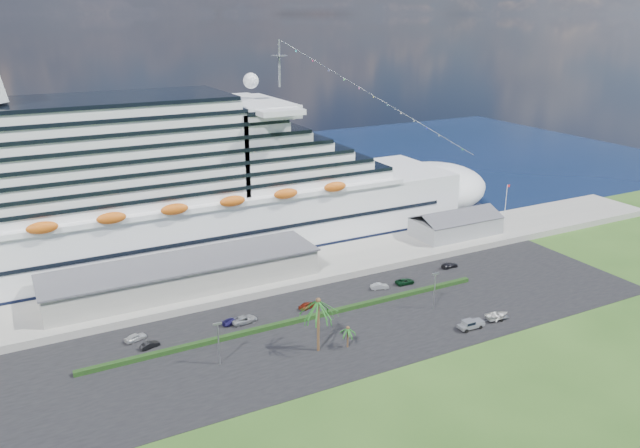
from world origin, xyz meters
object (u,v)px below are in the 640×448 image
pickup_truck (471,324)px  boat_trailer (497,315)px  parked_car_3 (232,321)px  cruise_ship (168,196)px

pickup_truck → boat_trailer: (7.27, 0.28, 0.09)m
parked_car_3 → pickup_truck: size_ratio=0.78×
pickup_truck → boat_trailer: 7.28m
parked_car_3 → boat_trailer: bearing=-129.3°
parked_car_3 → pickup_truck: (41.66, -24.32, 0.44)m
cruise_ship → boat_trailer: size_ratio=30.85×
pickup_truck → parked_car_3: bearing=149.7°
cruise_ship → pickup_truck: (42.52, -66.73, -15.50)m
cruise_ship → boat_trailer: 84.45m
parked_car_3 → cruise_ship: bearing=-11.9°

